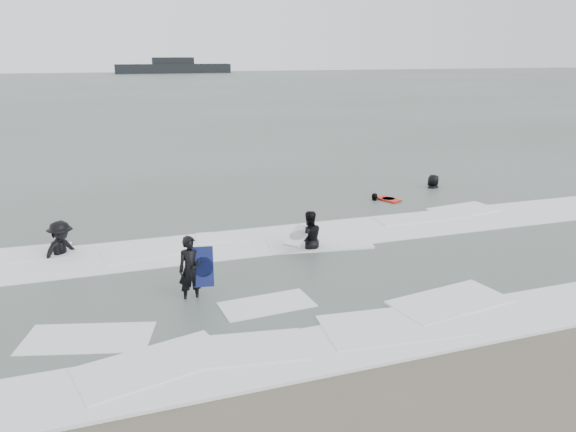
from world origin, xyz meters
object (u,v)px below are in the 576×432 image
object	(u,v)px
surfer_centre	(192,301)
vessel_horizon	(173,68)
surfer_right_near	(374,202)
surfer_wading	(309,250)
surfer_right_far	(433,189)
surfer_breaker	(63,257)

from	to	relation	value
surfer_centre	vessel_horizon	world-z (taller)	vessel_horizon
surfer_right_near	vessel_horizon	world-z (taller)	vessel_horizon
surfer_wading	vessel_horizon	distance (m)	144.91
surfer_centre	vessel_horizon	xyz separation A→B (m)	(18.60, 146.56, 1.54)
surfer_wading	surfer_right_near	xyz separation A→B (m)	(4.44, 4.47, 0.00)
surfer_right_far	vessel_horizon	xyz separation A→B (m)	(6.98, 138.57, 1.54)
surfer_breaker	vessel_horizon	size ratio (longest dim) A/B	0.06
surfer_breaker	vessel_horizon	world-z (taller)	vessel_horizon
surfer_right_near	vessel_horizon	size ratio (longest dim) A/B	0.05
surfer_right_near	surfer_right_far	xyz separation A→B (m)	(3.34, 1.10, 0.00)
surfer_breaker	surfer_right_near	distance (m)	11.66
surfer_centre	surfer_wading	world-z (taller)	surfer_wading
surfer_right_near	vessel_horizon	distance (m)	140.07
surfer_centre	surfer_right_near	bearing A→B (deg)	34.50
surfer_centre	surfer_wading	bearing A→B (deg)	26.90
surfer_centre	vessel_horizon	size ratio (longest dim) A/B	0.05
surfer_right_far	surfer_right_near	bearing A→B (deg)	-2.37
surfer_right_far	surfer_wading	bearing A→B (deg)	14.97
surfer_centre	surfer_breaker	xyz separation A→B (m)	(-3.06, 4.13, 0.00)
surfer_wading	vessel_horizon	world-z (taller)	vessel_horizon
surfer_right_far	surfer_breaker	bearing A→B (deg)	-5.93
surfer_breaker	surfer_right_near	world-z (taller)	surfer_breaker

